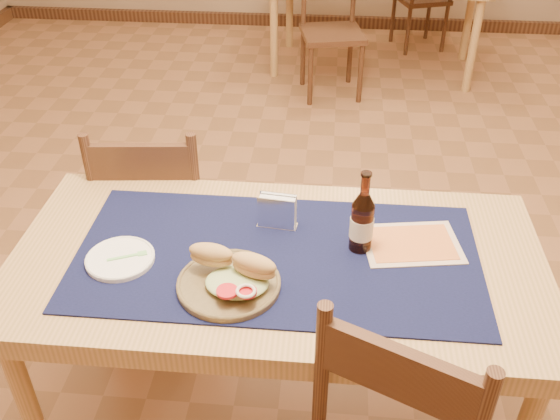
# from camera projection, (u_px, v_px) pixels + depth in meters

# --- Properties ---
(main_table) EXTENTS (1.60, 0.80, 0.75)m
(main_table) POSITION_uv_depth(u_px,v_px,m) (277.00, 277.00, 1.91)
(main_table) COLOR tan
(main_table) RESTS_ON ground
(placemat) EXTENTS (1.20, 0.60, 0.01)m
(placemat) POSITION_uv_depth(u_px,v_px,m) (277.00, 256.00, 1.86)
(placemat) COLOR #10133A
(placemat) RESTS_ON main_table
(baseboard) EXTENTS (6.00, 7.00, 0.10)m
(baseboard) POSITION_uv_depth(u_px,v_px,m) (294.00, 264.00, 2.91)
(baseboard) COLOR #4E301B
(baseboard) RESTS_ON ground
(chair_main_far) EXTENTS (0.47, 0.47, 0.93)m
(chair_main_far) POSITION_uv_depth(u_px,v_px,m) (158.00, 215.00, 2.50)
(chair_main_far) COLOR #4E301B
(chair_main_far) RESTS_ON ground
(chair_back_near) EXTENTS (0.49, 0.49, 0.89)m
(chair_back_near) POSITION_uv_depth(u_px,v_px,m) (331.00, 29.00, 4.35)
(chair_back_near) COLOR #4E301B
(chair_back_near) RESTS_ON ground
(sandwich_plate) EXTENTS (0.29, 0.29, 0.11)m
(sandwich_plate) POSITION_uv_depth(u_px,v_px,m) (231.00, 278.00, 1.73)
(sandwich_plate) COLOR brown
(sandwich_plate) RESTS_ON placemat
(side_plate) EXTENTS (0.20, 0.20, 0.02)m
(side_plate) POSITION_uv_depth(u_px,v_px,m) (120.00, 258.00, 1.83)
(side_plate) COLOR white
(side_plate) RESTS_ON placemat
(fork) EXTENTS (0.11, 0.06, 0.00)m
(fork) POSITION_uv_depth(u_px,v_px,m) (130.00, 256.00, 1.83)
(fork) COLOR #85DE7A
(fork) RESTS_ON side_plate
(beer_bottle) EXTENTS (0.07, 0.07, 0.27)m
(beer_bottle) POSITION_uv_depth(u_px,v_px,m) (362.00, 221.00, 1.83)
(beer_bottle) COLOR #441B0C
(beer_bottle) RESTS_ON placemat
(napkin_holder) EXTENTS (0.13, 0.06, 0.11)m
(napkin_holder) POSITION_uv_depth(u_px,v_px,m) (277.00, 212.00, 1.95)
(napkin_holder) COLOR white
(napkin_holder) RESTS_ON placemat
(menu_card) EXTENTS (0.32, 0.26, 0.01)m
(menu_card) POSITION_uv_depth(u_px,v_px,m) (411.00, 244.00, 1.90)
(menu_card) COLOR #CBB199
(menu_card) RESTS_ON placemat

